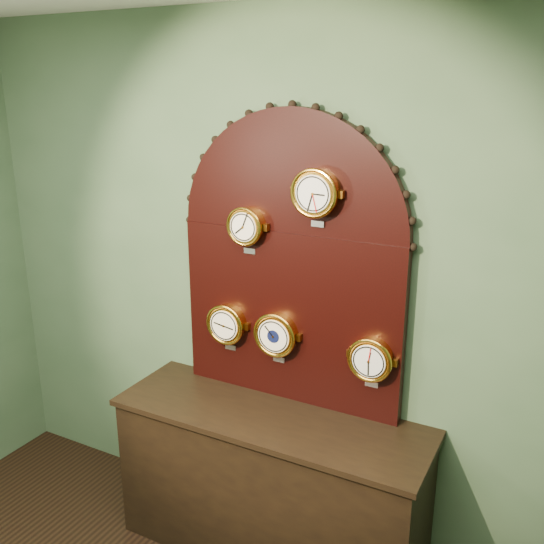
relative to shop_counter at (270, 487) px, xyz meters
The scene contains 8 objects.
wall_back 1.04m from the shop_counter, 90.00° to the left, with size 4.00×4.00×0.00m, color #476344.
shop_counter is the anchor object (origin of this frame).
display_board 1.25m from the shop_counter, 90.00° to the left, with size 1.26×0.06×1.53m.
roman_clock 1.38m from the shop_counter, 144.56° to the left, with size 0.20×0.08×0.25m.
arabic_clock 1.56m from the shop_counter, 44.50° to the left, with size 0.23×0.08×0.28m.
hygrometer 0.89m from the shop_counter, 155.95° to the left, with size 0.23×0.08×0.28m.
barometer 0.82m from the shop_counter, 106.95° to the left, with size 0.24×0.08×0.29m.
tide_clock 0.92m from the shop_counter, 18.42° to the left, with size 0.22×0.08×0.27m.
Camera 1 is at (1.28, -0.16, 2.43)m, focal length 40.10 mm.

